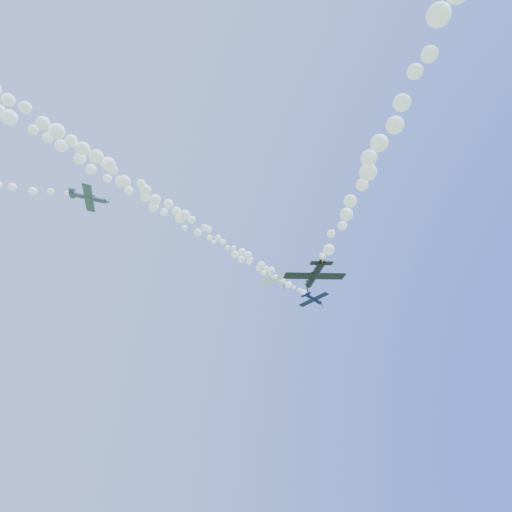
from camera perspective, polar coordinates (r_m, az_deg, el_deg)
name	(u,v)px	position (r m, az deg, el deg)	size (l,w,h in m)	color
plane_white	(274,279)	(91.30, 2.48, -3.10)	(6.75, 7.15, 2.07)	white
smoke_trail_white	(125,187)	(72.00, -17.01, 8.74)	(65.65, 28.07, 2.91)	white
plane_navy	(314,299)	(91.21, 7.69, -5.72)	(6.50, 6.88, 1.77)	#0D113C
smoke_trail_navy	(181,213)	(68.39, -10.01, 5.72)	(64.33, 28.57, 2.63)	white
plane_grey	(89,198)	(71.63, -21.40, 7.25)	(6.39, 6.77, 2.56)	#3B3F56
plane_black	(314,275)	(58.59, 7.80, -2.53)	(8.53, 8.07, 2.32)	black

